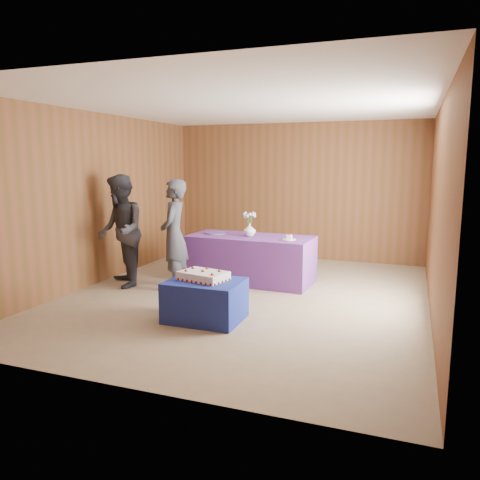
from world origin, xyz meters
The scene contains 13 objects.
ground centered at (0.00, 0.00, 0.00)m, with size 6.00×6.00×0.00m, color gray.
room_shell centered at (0.00, 0.00, 1.80)m, with size 5.04×6.04×2.72m.
cake_table centered at (-0.12, -1.15, 0.25)m, with size 0.90×0.70×0.50m, color navy.
serving_table centered at (-0.22, 0.85, 0.38)m, with size 2.00×0.90×0.75m, color #633085.
sheet_cake centered at (-0.15, -1.12, 0.55)m, with size 0.66×0.52×0.14m.
vase centered at (-0.23, 0.84, 0.85)m, with size 0.20×0.20×0.20m, color white.
flower_spray centered at (-0.23, 0.84, 1.09)m, with size 0.21×0.21×0.16m.
platter centered at (-0.87, 0.92, 0.76)m, with size 0.36×0.36×0.02m, color #5D4891.
plate centered at (0.46, 0.70, 0.76)m, with size 0.20×0.20×0.01m, color white.
cake_slice centered at (0.46, 0.70, 0.80)m, with size 0.08×0.07×0.09m.
knife centered at (0.44, 0.53, 0.75)m, with size 0.26×0.02×0.00m, color silver.
guest_left centered at (-1.15, 0.00, 0.84)m, with size 0.61×0.40×1.68m, color #373942.
guest_right centered at (-2.01, -0.13, 0.88)m, with size 0.85×0.66×1.75m, color #30313A.
Camera 1 is at (2.21, -6.20, 1.92)m, focal length 35.00 mm.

